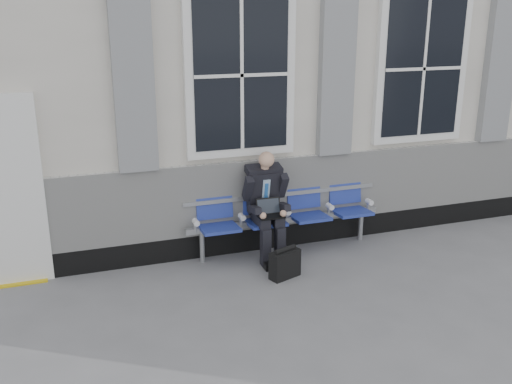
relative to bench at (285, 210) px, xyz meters
name	(u,v)px	position (x,y,z in m)	size (l,w,h in m)	color
ground	(452,274)	(1.61, -1.32, -0.55)	(70.00, 70.00, 0.00)	slate
station_building	(328,60)	(1.59, 2.15, 1.67)	(14.40, 4.40, 4.49)	silver
bench	(285,210)	(0.00, 0.00, 0.00)	(2.60, 0.47, 0.91)	#9EA0A3
businessman	(266,201)	(-0.30, -0.13, 0.19)	(0.54, 0.72, 1.36)	black
briefcase	(285,263)	(-0.30, -0.76, -0.38)	(0.40, 0.27, 0.38)	black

